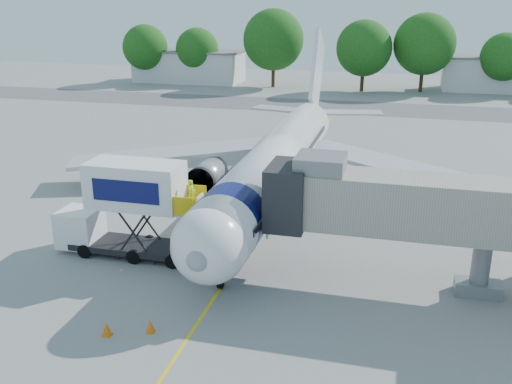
# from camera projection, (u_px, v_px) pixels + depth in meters

# --- Properties ---
(ground) EXTENTS (160.00, 160.00, 0.00)m
(ground) POSITION_uv_depth(u_px,v_px,m) (265.00, 220.00, 37.57)
(ground) COLOR gray
(ground) RESTS_ON ground
(guidance_line) EXTENTS (0.15, 70.00, 0.01)m
(guidance_line) POSITION_uv_depth(u_px,v_px,m) (265.00, 220.00, 37.57)
(guidance_line) COLOR yellow
(guidance_line) RESTS_ON ground
(taxiway_strip) EXTENTS (120.00, 10.00, 0.01)m
(taxiway_strip) POSITION_uv_depth(u_px,v_px,m) (339.00, 107.00, 76.04)
(taxiway_strip) COLOR #59595B
(taxiway_strip) RESTS_ON ground
(aircraft) EXTENTS (34.17, 37.73, 11.35)m
(aircraft) POSITION_uv_depth(u_px,v_px,m) (279.00, 161.00, 40.39)
(aircraft) COLOR white
(aircraft) RESTS_ON ground
(jet_bridge) EXTENTS (13.90, 3.20, 6.60)m
(jet_bridge) POSITION_uv_depth(u_px,v_px,m) (390.00, 204.00, 27.86)
(jet_bridge) COLOR #ACA493
(jet_bridge) RESTS_ON ground
(catering_hiloader) EXTENTS (8.50, 2.44, 5.50)m
(catering_hiloader) POSITION_uv_depth(u_px,v_px,m) (126.00, 209.00, 31.74)
(catering_hiloader) COLOR black
(catering_hiloader) RESTS_ON ground
(safety_cone_a) EXTENTS (0.39, 0.39, 0.62)m
(safety_cone_a) POSITION_uv_depth(u_px,v_px,m) (150.00, 326.00, 24.97)
(safety_cone_a) COLOR orange
(safety_cone_a) RESTS_ON ground
(safety_cone_b) EXTENTS (0.42, 0.42, 0.67)m
(safety_cone_b) POSITION_uv_depth(u_px,v_px,m) (107.00, 329.00, 24.73)
(safety_cone_b) COLOR orange
(safety_cone_b) RESTS_ON ground
(outbuilding_left) EXTENTS (18.40, 8.40, 5.30)m
(outbuilding_left) POSITION_uv_depth(u_px,v_px,m) (189.00, 66.00, 98.27)
(outbuilding_left) COLOR silver
(outbuilding_left) RESTS_ON ground
(outbuilding_right) EXTENTS (16.40, 7.40, 5.30)m
(outbuilding_right) POSITION_uv_depth(u_px,v_px,m) (497.00, 74.00, 88.30)
(outbuilding_right) COLOR silver
(outbuilding_right) RESTS_ON ground
(tree_a) EXTENTS (7.57, 7.57, 9.65)m
(tree_a) POSITION_uv_depth(u_px,v_px,m) (145.00, 47.00, 96.06)
(tree_a) COLOR #382314
(tree_a) RESTS_ON ground
(tree_b) EXTENTS (7.19, 7.19, 9.16)m
(tree_b) POSITION_uv_depth(u_px,v_px,m) (197.00, 50.00, 95.30)
(tree_b) COLOR #382314
(tree_b) RESTS_ON ground
(tree_c) EXTENTS (9.65, 9.65, 12.30)m
(tree_c) POSITION_uv_depth(u_px,v_px,m) (273.00, 40.00, 90.58)
(tree_c) COLOR #382314
(tree_c) RESTS_ON ground
(tree_d) EXTENTS (8.46, 8.46, 10.78)m
(tree_d) POSITION_uv_depth(u_px,v_px,m) (364.00, 48.00, 86.52)
(tree_d) COLOR #382314
(tree_d) RESTS_ON ground
(tree_e) EXTENTS (9.26, 9.26, 11.80)m
(tree_e) POSITION_uv_depth(u_px,v_px,m) (425.00, 44.00, 86.09)
(tree_e) COLOR #382314
(tree_e) RESTS_ON ground
(tree_f) EXTENTS (7.10, 7.10, 9.06)m
(tree_f) POSITION_uv_depth(u_px,v_px,m) (505.00, 57.00, 84.57)
(tree_f) COLOR #382314
(tree_f) RESTS_ON ground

